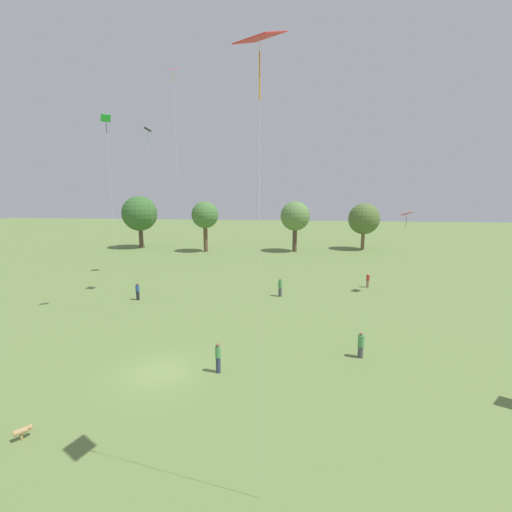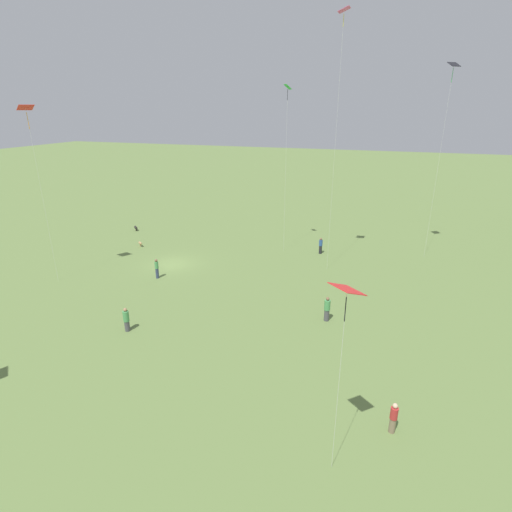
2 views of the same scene
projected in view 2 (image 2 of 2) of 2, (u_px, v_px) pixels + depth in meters
ground_plane at (173, 264)px, 38.82m from camera, size 240.00×240.00×0.00m
person_0 at (157, 268)px, 35.38m from camera, size 0.38×0.38×1.80m
person_1 at (393, 418)px, 18.48m from camera, size 0.39×0.39×1.63m
person_2 at (321, 246)px, 41.40m from camera, size 0.49×0.49×1.71m
person_3 at (126, 320)px, 26.96m from camera, size 0.52×0.52×1.73m
person_4 at (327, 309)px, 28.26m from camera, size 0.43×0.43×1.84m
kite_0 at (287, 101)px, 37.46m from camera, size 0.93×0.90×16.36m
kite_1 at (347, 294)px, 14.09m from camera, size 1.42×1.42×8.51m
kite_3 at (27, 114)px, 30.36m from camera, size 1.47×1.45×14.52m
kite_4 at (452, 77)px, 35.07m from camera, size 1.19×1.21×18.07m
kite_5 at (343, 30)px, 30.78m from camera, size 0.97×0.91×21.48m
dog_0 at (136, 228)px, 49.35m from camera, size 0.66×0.68×0.56m
dog_1 at (140, 243)px, 43.63m from camera, size 0.58×0.65×0.54m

